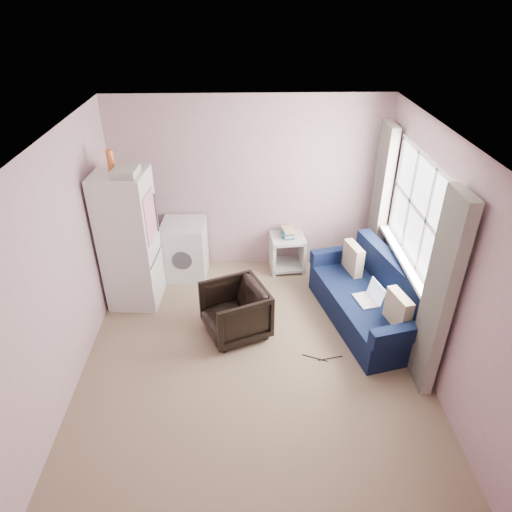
{
  "coord_description": "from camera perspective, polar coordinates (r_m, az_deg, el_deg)",
  "views": [
    {
      "loc": [
        -0.08,
        -3.88,
        3.7
      ],
      "look_at": [
        0.05,
        0.6,
        1.0
      ],
      "focal_mm": 32.0,
      "sensor_mm": 36.0,
      "label": 1
    }
  ],
  "objects": [
    {
      "name": "floor_cables",
      "position": [
        5.4,
        8.33,
        -12.51
      ],
      "size": [
        0.47,
        0.13,
        0.01
      ],
      "rotation": [
        0.0,
        0.0,
        -0.06
      ],
      "color": "black",
      "rests_on": "ground"
    },
    {
      "name": "room",
      "position": [
        4.59,
        -0.15,
        -1.12
      ],
      "size": [
        3.84,
        4.24,
        2.54
      ],
      "color": "#846D56",
      "rests_on": "ground"
    },
    {
      "name": "sofa",
      "position": [
        5.87,
        14.2,
        -5.44
      ],
      "size": [
        1.24,
        1.98,
        0.82
      ],
      "rotation": [
        0.0,
        0.0,
        0.24
      ],
      "color": "#0B1534",
      "rests_on": "ground"
    },
    {
      "name": "armchair",
      "position": [
        5.47,
        -2.64,
        -6.63
      ],
      "size": [
        0.87,
        0.89,
        0.71
      ],
      "primitive_type": "imported",
      "rotation": [
        0.0,
        0.0,
        -1.18
      ],
      "color": "black",
      "rests_on": "ground"
    },
    {
      "name": "washing_machine",
      "position": [
        6.57,
        -8.87,
        0.9
      ],
      "size": [
        0.61,
        0.62,
        0.84
      ],
      "rotation": [
        0.0,
        0.0,
        -0.04
      ],
      "color": "silver",
      "rests_on": "ground"
    },
    {
      "name": "window_dressing",
      "position": [
        5.58,
        18.07,
        1.74
      ],
      "size": [
        0.17,
        2.62,
        2.18
      ],
      "color": "white",
      "rests_on": "ground"
    },
    {
      "name": "side_table",
      "position": [
        6.74,
        3.89,
        0.8
      ],
      "size": [
        0.53,
        0.53,
        0.66
      ],
      "rotation": [
        0.0,
        0.0,
        0.09
      ],
      "color": "#B4B2B0",
      "rests_on": "ground"
    },
    {
      "name": "fridge",
      "position": [
        5.95,
        -15.56,
        1.97
      ],
      "size": [
        0.68,
        0.66,
        2.06
      ],
      "rotation": [
        0.0,
        0.0,
        -0.07
      ],
      "color": "silver",
      "rests_on": "ground"
    }
  ]
}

